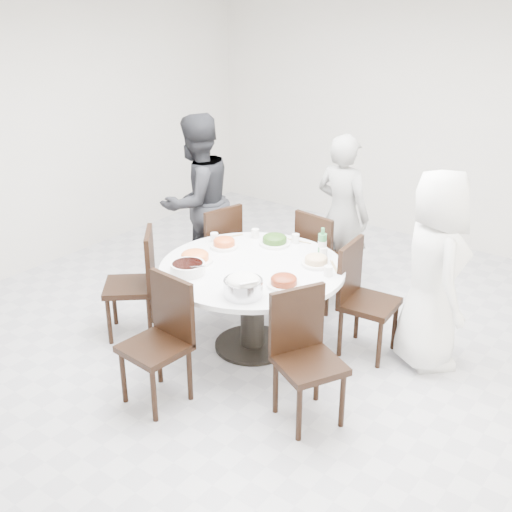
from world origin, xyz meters
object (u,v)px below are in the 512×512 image
Objects in this scene: chair_n at (326,258)px; diner_middle at (342,215)px; dining_table at (252,307)px; chair_ne at (370,301)px; diner_right at (433,271)px; rice_bowl at (243,288)px; beverage_bottle at (322,242)px; diner_left at (197,201)px; chair_nw at (212,250)px; chair_s at (154,345)px; chair_se at (310,362)px; soup_bowl at (188,268)px; chair_sw at (129,284)px.

diner_middle is (-0.06, 0.38, 0.31)m from chair_n.
dining_table is 1.47m from diner_middle.
dining_table is 0.96m from chair_ne.
rice_bowl is at bearing 96.64° from diner_right.
beverage_bottle is (-0.91, -0.16, 0.07)m from diner_right.
diner_middle is 1.43m from diner_left.
chair_s is (0.81, -1.57, 0.00)m from chair_nw.
chair_s is (-0.91, -1.53, 0.00)m from chair_ne.
diner_right reaches higher than beverage_bottle.
diner_right is 0.93× the size of diner_left.
chair_se is 3.47× the size of soup_bowl.
chair_se is 1.27m from beverage_bottle.
chair_n is 3.30× the size of rice_bowl.
diner_left is 6.29× the size of soup_bowl.
chair_ne is 3.88× the size of beverage_bottle.
soup_bowl is at bearing -127.95° from dining_table.
chair_ne is 1.71m from chair_nw.
soup_bowl is (-0.39, -1.45, 0.32)m from chair_n.
chair_sw is at bearing -143.43° from beverage_bottle.
diner_middle is at bearing 110.47° from chair_sw.
soup_bowl is (0.58, -0.95, 0.32)m from chair_nw.
diner_right is at bearing 49.22° from rice_bowl.
diner_middle is (-0.80, 0.91, 0.31)m from chair_ne.
dining_table is at bearing 88.92° from chair_s.
chair_ne and chair_nw have the same top height.
chair_n is at bearing 54.96° from chair_se.
chair_s is 2.19m from diner_right.
chair_nw is 2.11m from chair_se.
chair_nw and chair_se have the same top height.
chair_se is at bearing 179.68° from chair_ne.
diner_middle reaches higher than beverage_bottle.
chair_se is 2.17m from diner_middle.
diner_left is (-1.23, -0.72, 0.07)m from diner_middle.
chair_ne is at bearing 76.58° from chair_sw.
chair_se is (1.89, -0.09, 0.00)m from chair_sw.
chair_sw and chair_s have the same top height.
chair_n is 2.07m from chair_s.
diner_middle is at bearing 97.76° from rice_bowl.
chair_nw is at bearing 86.12° from chair_se.
diner_right is (1.17, -0.35, 0.33)m from chair_n.
chair_nw and chair_sw have the same top height.
chair_n is 1.00× the size of chair_nw.
diner_left is (-2.13, 1.24, 0.39)m from chair_se.
chair_ne is at bearing -1.90° from beverage_bottle.
chair_se is at bearing 45.86° from chair_sw.
chair_se is at bearing 122.02° from diner_right.
rice_bowl is at bearing 109.38° from chair_se.
diner_middle is at bearing 146.57° from chair_nw.
chair_nw is 0.53m from diner_left.
chair_n is at bearing 30.59° from diner_right.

